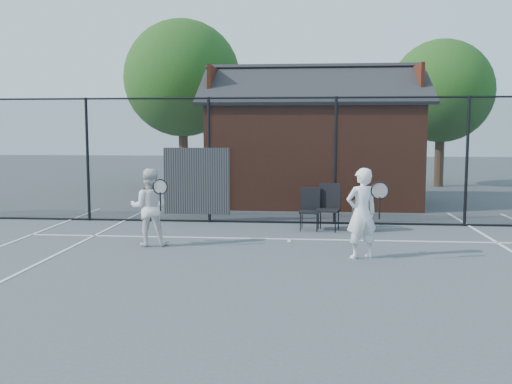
# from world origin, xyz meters

# --- Properties ---
(ground) EXTENTS (80.00, 80.00, 0.00)m
(ground) POSITION_xyz_m (0.00, 0.00, 0.00)
(ground) COLOR #464C50
(ground) RESTS_ON ground
(court_lines) EXTENTS (11.02, 18.00, 0.01)m
(court_lines) POSITION_xyz_m (0.00, -1.32, 0.01)
(court_lines) COLOR silver
(court_lines) RESTS_ON ground
(fence) EXTENTS (22.04, 3.00, 3.00)m
(fence) POSITION_xyz_m (-0.30, 5.00, 1.45)
(fence) COLOR black
(fence) RESTS_ON ground
(clubhouse) EXTENTS (6.50, 4.36, 4.19)m
(clubhouse) POSITION_xyz_m (0.50, 9.00, 1.61)
(clubhouse) COLOR maroon
(clubhouse) RESTS_ON ground
(tree_left) EXTENTS (4.48, 4.48, 6.44)m
(tree_left) POSITION_xyz_m (-4.50, 13.50, 4.19)
(tree_left) COLOR #372116
(tree_left) RESTS_ON ground
(tree_right) EXTENTS (3.97, 3.97, 5.70)m
(tree_right) POSITION_xyz_m (5.50, 14.50, 3.71)
(tree_right) COLOR #372116
(tree_right) RESTS_ON ground
(player_front) EXTENTS (0.76, 0.62, 1.58)m
(player_front) POSITION_xyz_m (1.30, 1.42, 0.79)
(player_front) COLOR white
(player_front) RESTS_ON ground
(player_back) EXTENTS (0.84, 0.65, 1.49)m
(player_back) POSITION_xyz_m (-2.67, 2.14, 0.75)
(player_back) COLOR white
(player_back) RESTS_ON ground
(chair_left) EXTENTS (0.59, 0.60, 1.02)m
(chair_left) POSITION_xyz_m (0.81, 4.10, 0.51)
(chair_left) COLOR black
(chair_left) RESTS_ON ground
(chair_right) EXTENTS (0.48, 0.50, 0.92)m
(chair_right) POSITION_xyz_m (0.41, 4.10, 0.46)
(chair_right) COLOR black
(chair_right) RESTS_ON ground
(waste_bin) EXTENTS (0.55, 0.55, 0.67)m
(waste_bin) POSITION_xyz_m (1.57, 4.10, 0.34)
(waste_bin) COLOR black
(waste_bin) RESTS_ON ground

